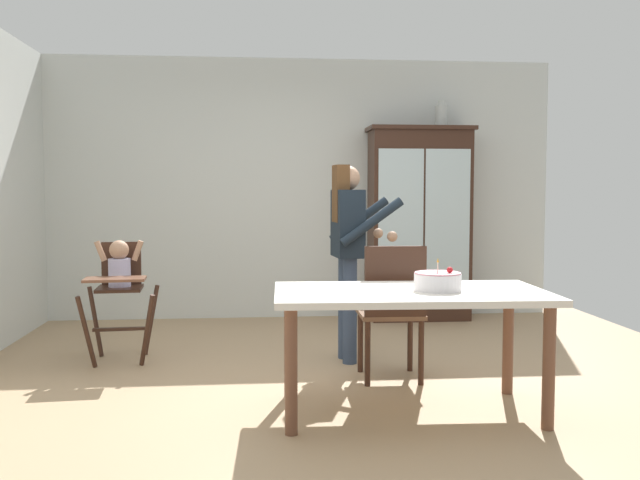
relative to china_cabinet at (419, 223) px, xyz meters
name	(u,v)px	position (x,y,z in m)	size (l,w,h in m)	color
ground_plane	(326,385)	(-1.21, -2.37, -1.00)	(6.24, 6.24, 0.00)	tan
wall_back	(301,189)	(-1.21, 0.26, 0.35)	(5.32, 0.06, 2.70)	silver
china_cabinet	(419,223)	(0.00, 0.00, 0.00)	(1.07, 0.48, 1.99)	#382116
ceramic_vase	(441,116)	(0.22, 0.00, 1.11)	(0.13, 0.13, 0.27)	#B2B7B2
high_chair_with_toddler	(119,278)	(-2.74, -1.53, -0.34)	(0.61, 0.71, 0.95)	#382116
adult_person	(349,238)	(-0.97, -1.69, -0.03)	(0.53, 0.51, 1.53)	#33425B
dining_table	(410,306)	(-0.77, -2.98, -0.35)	(1.64, 0.93, 0.74)	silver
birthday_cake	(438,281)	(-0.61, -3.00, -0.20)	(0.28, 0.28, 0.19)	white
dining_chair_far_side	(393,303)	(-0.74, -2.33, -0.44)	(0.45, 0.45, 0.96)	#382116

